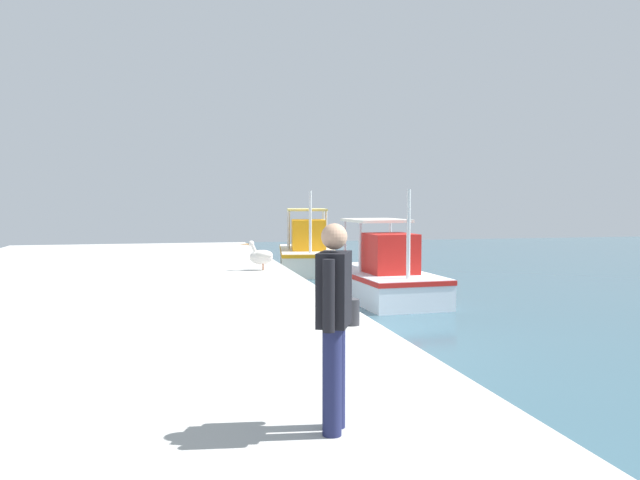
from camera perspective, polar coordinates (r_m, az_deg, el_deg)
The scene contains 6 objects.
quay_pier at distance 12.06m, azimuth -21.54°, elevation -7.94°, with size 36.00×10.00×0.80m, color #B2B2AD.
fishing_boat_nearest at distance 24.77m, azimuth -1.10°, elevation -1.24°, with size 5.34×2.79×3.07m.
fishing_boat_second at distance 17.98m, azimuth 5.53°, elevation -3.25°, with size 5.06×2.33×3.01m.
pelican at distance 17.99m, azimuth -5.19°, elevation -1.39°, with size 0.47×0.97×0.82m.
fisherman_standing at distance 5.46m, azimuth 1.25°, elevation -6.78°, with size 0.57×0.39×1.76m.
mooring_bollard_nearest at distance 10.15m, azimuth 2.85°, elevation -6.36°, with size 0.23×0.23×0.41m, color #333338.
Camera 1 is at (11.68, -3.13, 2.76)m, focal length 36.35 mm.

